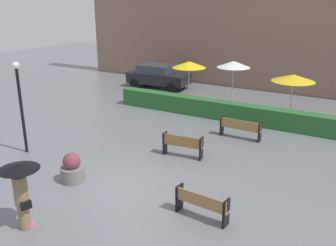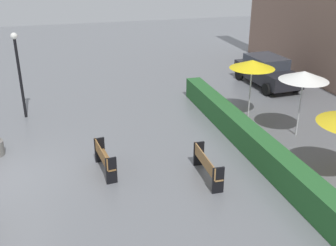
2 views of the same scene
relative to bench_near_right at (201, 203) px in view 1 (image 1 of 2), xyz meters
The scene contains 13 objects.
ground_plane 3.09m from the bench_near_right, behind, with size 60.00×60.00×0.00m, color slate.
bench_near_right is the anchor object (origin of this frame).
bench_back_row 6.80m from the bench_near_right, 100.39° to the left, with size 1.90×0.39×0.87m.
bench_mid_center 4.39m from the bench_near_right, 124.78° to the left, with size 1.68×0.54×0.90m.
pedestrian_with_umbrella 4.94m from the bench_near_right, 143.98° to the right, with size 1.08×1.08×1.98m.
planter_pot 4.81m from the bench_near_right, behind, with size 0.81×0.81×1.04m.
lamp_post 8.50m from the bench_near_right, behind, with size 0.28×0.28×3.70m.
patio_umbrella_yellow 11.92m from the bench_near_right, 118.65° to the left, with size 1.91×1.91×2.56m.
patio_umbrella_white 11.97m from the bench_near_right, 106.63° to the left, with size 1.85×1.85×2.62m.
patio_umbrella_yellow_far 11.02m from the bench_near_right, 90.05° to the left, with size 2.19×2.19×2.28m.
hedge_strip 9.32m from the bench_near_right, 107.27° to the left, with size 12.46×0.70×0.93m, color #28602D.
building_facade 17.26m from the bench_near_right, 100.33° to the left, with size 28.00×1.20×9.12m, color #846656.
parked_car 16.33m from the bench_near_right, 125.62° to the left, with size 4.30×2.19×1.57m.
Camera 1 is at (6.89, -9.17, 6.11)m, focal length 40.53 mm.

